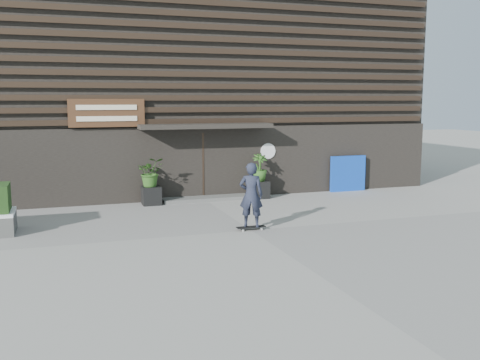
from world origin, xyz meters
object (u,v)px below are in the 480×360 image
object	(u,v)px
planter_pot_left	(151,196)
planter_pot_right	(259,190)
blue_tarp	(348,174)
skateboarder	(251,195)

from	to	relation	value
planter_pot_left	planter_pot_right	distance (m)	3.80
blue_tarp	planter_pot_right	bearing A→B (deg)	-175.39
planter_pot_left	planter_pot_right	bearing A→B (deg)	0.00
planter_pot_left	skateboarder	distance (m)	4.82
planter_pot_right	skateboarder	distance (m)	4.82
planter_pot_left	skateboarder	bearing A→B (deg)	-66.50
blue_tarp	skateboarder	bearing A→B (deg)	-140.00
blue_tarp	skateboarder	xyz separation A→B (m)	(-5.57, -4.68, 0.27)
planter_pot_left	skateboarder	xyz separation A→B (m)	(1.91, -4.38, 0.64)
planter_pot_right	skateboarder	bearing A→B (deg)	-113.36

